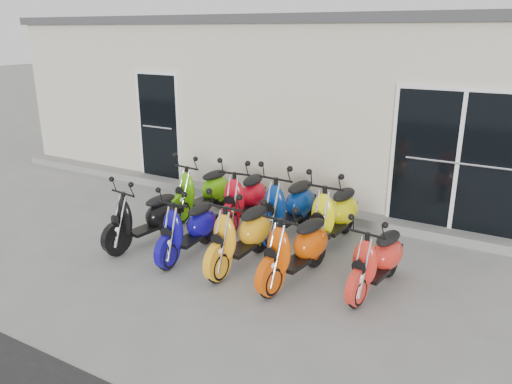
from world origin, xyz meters
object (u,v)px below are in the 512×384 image
scooter_front_orange_a (241,225)px  scooter_back_green (202,183)px  scooter_front_blue (188,220)px  scooter_front_orange_b (296,239)px  scooter_front_black (144,210)px  scooter_back_red (244,190)px  scooter_back_blue (288,197)px  scooter_front_red (377,251)px  scooter_back_yellow (334,205)px

scooter_front_orange_a → scooter_back_green: size_ratio=1.02×
scooter_front_blue → scooter_front_orange_b: size_ratio=0.94×
scooter_front_blue → scooter_back_green: 1.65m
scooter_front_black → scooter_back_red: (0.88, 1.42, 0.05)m
scooter_front_black → scooter_front_blue: (0.80, 0.02, -0.01)m
scooter_front_black → scooter_front_blue: size_ratio=1.02×
scooter_front_orange_b → scooter_front_black: bearing=-170.0°
scooter_back_blue → scooter_back_green: bearing=-179.0°
scooter_front_blue → scooter_back_blue: (0.89, 1.38, 0.08)m
scooter_front_red → scooter_back_red: size_ratio=0.88×
scooter_front_blue → scooter_front_red: bearing=4.2°
scooter_back_green → scooter_back_yellow: (2.45, -0.06, 0.04)m
scooter_back_green → scooter_back_yellow: bearing=4.2°
scooter_front_orange_b → scooter_front_blue: bearing=-169.6°
scooter_front_blue → scooter_front_orange_a: bearing=3.1°
scooter_front_orange_b → scooter_back_red: scooter_back_red is taller
scooter_front_black → scooter_front_blue: bearing=9.2°
scooter_back_red → scooter_back_blue: scooter_back_blue is taller
scooter_front_orange_a → scooter_back_blue: bearing=87.8°
scooter_front_red → scooter_back_red: 2.76m
scooter_front_black → scooter_back_green: (-0.00, 1.46, 0.03)m
scooter_front_black → scooter_front_red: (3.42, 0.35, -0.02)m
scooter_front_orange_a → scooter_back_red: 1.51m
scooter_front_red → scooter_front_black: bearing=-166.9°
scooter_back_red → scooter_front_red: bearing=-30.4°
scooter_front_red → scooter_front_orange_a: bearing=-165.0°
scooter_back_blue → scooter_front_red: bearing=-28.0°
scooter_front_blue → scooter_back_green: scooter_back_green is taller
scooter_front_orange_a → scooter_back_yellow: size_ratio=0.95×
scooter_front_orange_b → scooter_back_yellow: scooter_back_yellow is taller
scooter_front_orange_a → scooter_back_blue: size_ratio=0.94×
scooter_back_green → scooter_front_red: bearing=-12.4°
scooter_back_green → scooter_back_red: scooter_back_red is taller
scooter_back_green → scooter_back_yellow: scooter_back_yellow is taller
scooter_back_yellow → scooter_front_red: bearing=-45.8°
scooter_back_blue → scooter_back_yellow: 0.75m
scooter_back_blue → scooter_back_red: bearing=-178.7°
scooter_front_orange_b → scooter_front_red: scooter_front_orange_b is taller
scooter_back_green → scooter_back_red: 0.88m
scooter_front_red → scooter_back_blue: bearing=156.1°
scooter_back_red → scooter_back_yellow: bearing=-8.2°
scooter_front_orange_a → scooter_back_red: bearing=120.4°
scooter_front_orange_a → scooter_front_red: scooter_front_orange_a is taller
scooter_back_red → scooter_back_blue: (0.81, -0.03, 0.02)m
scooter_back_red → scooter_back_yellow: (1.57, -0.02, 0.01)m
scooter_back_green → scooter_back_red: (0.88, -0.04, 0.03)m
scooter_front_orange_a → scooter_front_orange_b: 0.83m
scooter_back_yellow → scooter_back_green: bearing=-179.9°
scooter_front_blue → scooter_back_blue: scooter_back_blue is taller
scooter_front_blue → scooter_back_blue: 1.64m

